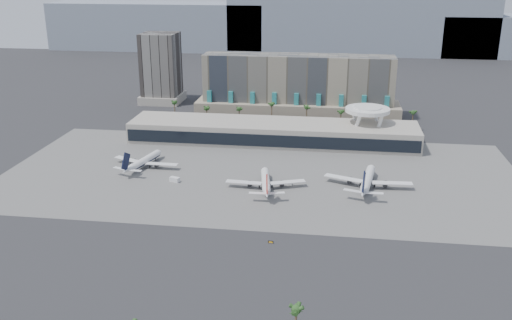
# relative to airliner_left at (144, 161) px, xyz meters

# --- Properties ---
(ground) EXTENTS (900.00, 900.00, 0.00)m
(ground) POSITION_rel_airliner_left_xyz_m (61.91, -56.40, -3.36)
(ground) COLOR #232326
(ground) RESTS_ON ground
(apron_pad) EXTENTS (260.00, 130.00, 0.06)m
(apron_pad) POSITION_rel_airliner_left_xyz_m (61.91, -1.40, -3.33)
(apron_pad) COLOR #5B5B59
(apron_pad) RESTS_ON ground
(mountain_ridge) EXTENTS (680.00, 60.00, 70.00)m
(mountain_ridge) POSITION_rel_airliner_left_xyz_m (89.78, 413.60, 26.52)
(mountain_ridge) COLOR gray
(mountain_ridge) RESTS_ON ground
(hotel) EXTENTS (140.00, 30.00, 42.00)m
(hotel) POSITION_rel_airliner_left_xyz_m (71.91, 118.02, 13.44)
(hotel) COLOR gray
(hotel) RESTS_ON ground
(office_tower) EXTENTS (30.00, 30.00, 52.00)m
(office_tower) POSITION_rel_airliner_left_xyz_m (-33.09, 143.60, 19.57)
(office_tower) COLOR black
(office_tower) RESTS_ON ground
(terminal) EXTENTS (170.00, 32.50, 14.50)m
(terminal) POSITION_rel_airliner_left_xyz_m (61.91, 53.44, 3.15)
(terminal) COLOR #B7AFA1
(terminal) RESTS_ON ground
(saucer_structure) EXTENTS (26.00, 26.00, 21.89)m
(saucer_structure) POSITION_rel_airliner_left_xyz_m (116.91, 59.60, 15.09)
(saucer_structure) COLOR white
(saucer_structure) RESTS_ON ground
(palm_row) EXTENTS (157.80, 2.80, 13.10)m
(palm_row) POSITION_rel_airliner_left_xyz_m (68.91, 88.60, 7.13)
(palm_row) COLOR brown
(palm_row) RESTS_ON ground
(airliner_left) EXTENTS (36.66, 38.08, 13.34)m
(airliner_left) POSITION_rel_airliner_left_xyz_m (0.00, 0.00, 0.00)
(airliner_left) COLOR white
(airliner_left) RESTS_ON ground
(airliner_centre) EXTENTS (37.92, 39.30, 13.63)m
(airliner_centre) POSITION_rel_airliner_left_xyz_m (66.82, -20.44, 0.07)
(airliner_centre) COLOR white
(airliner_centre) RESTS_ON ground
(airliner_right) EXTENTS (41.87, 43.40, 15.05)m
(airliner_right) POSITION_rel_airliner_left_xyz_m (114.68, -12.41, 0.43)
(airliner_right) COLOR white
(airliner_right) RESTS_ON ground
(service_vehicle_a) EXTENTS (5.42, 3.92, 2.40)m
(service_vehicle_a) POSITION_rel_airliner_left_xyz_m (21.64, -18.31, -2.17)
(service_vehicle_a) COLOR silver
(service_vehicle_a) RESTS_ON ground
(service_vehicle_b) EXTENTS (3.09, 1.80, 1.57)m
(service_vehicle_b) POSITION_rel_airliner_left_xyz_m (77.26, -14.15, -2.58)
(service_vehicle_b) COLOR white
(service_vehicle_b) RESTS_ON ground
(taxiway_sign) EXTENTS (2.07, 0.53, 0.93)m
(taxiway_sign) POSITION_rel_airliner_left_xyz_m (75.59, -75.56, -2.90)
(taxiway_sign) COLOR black
(taxiway_sign) RESTS_ON ground
(near_palm_b) EXTENTS (6.00, 6.00, 12.63)m
(near_palm_b) POSITION_rel_airliner_left_xyz_m (89.40, -134.97, 6.42)
(near_palm_b) COLOR brown
(near_palm_b) RESTS_ON ground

